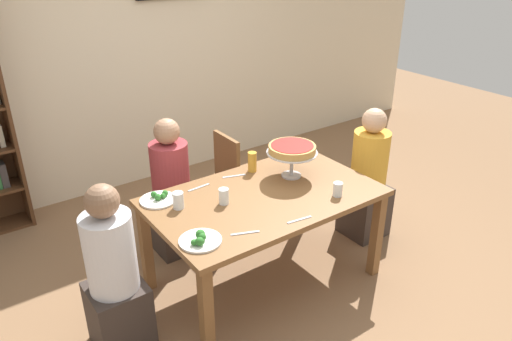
{
  "coord_description": "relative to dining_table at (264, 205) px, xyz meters",
  "views": [
    {
      "loc": [
        -1.81,
        -2.42,
        2.4
      ],
      "look_at": [
        0.0,
        0.1,
        0.89
      ],
      "focal_mm": 34.46,
      "sensor_mm": 36.0,
      "label": 1
    }
  ],
  "objects": [
    {
      "name": "rear_partition",
      "position": [
        0.0,
        2.2,
        0.75
      ],
      "size": [
        8.0,
        0.12,
        2.8
      ],
      "primitive_type": "cube",
      "color": "beige",
      "rests_on": "ground_plane"
    },
    {
      "name": "salad_plate_spare",
      "position": [
        0.58,
        0.35,
        0.11
      ],
      "size": [
        0.23,
        0.23,
        0.07
      ],
      "color": "white",
      "rests_on": "dining_table"
    },
    {
      "name": "cutlery_knife_near",
      "position": [
        -0.32,
        0.36,
        0.09
      ],
      "size": [
        0.18,
        0.03,
        0.0
      ],
      "primitive_type": "cube",
      "rotation": [
        0.0,
        0.0,
        3.22
      ],
      "color": "silver",
      "rests_on": "dining_table"
    },
    {
      "name": "dining_table",
      "position": [
        0.0,
        0.0,
        0.0
      ],
      "size": [
        1.6,
        0.97,
        0.74
      ],
      "color": "brown",
      "rests_on": "ground_plane"
    },
    {
      "name": "cutlery_knife_far",
      "position": [
        -0.02,
        -0.4,
        0.09
      ],
      "size": [
        0.18,
        0.04,
        0.0
      ],
      "primitive_type": "cube",
      "rotation": [
        0.0,
        0.0,
        -0.14
      ],
      "color": "silver",
      "rests_on": "dining_table"
    },
    {
      "name": "beer_glass_amber_tall",
      "position": [
        0.15,
        0.36,
        0.16
      ],
      "size": [
        0.07,
        0.07,
        0.16
      ],
      "primitive_type": "cylinder",
      "color": "gold",
      "rests_on": "dining_table"
    },
    {
      "name": "cutlery_fork_near",
      "position": [
        -0.01,
        0.37,
        0.09
      ],
      "size": [
        0.18,
        0.07,
        0.0
      ],
      "primitive_type": "cube",
      "rotation": [
        0.0,
        0.0,
        2.83
      ],
      "color": "silver",
      "rests_on": "dining_table"
    },
    {
      "name": "ground_plane",
      "position": [
        0.0,
        0.0,
        -0.65
      ],
      "size": [
        12.0,
        12.0,
        0.0
      ],
      "primitive_type": "plane",
      "color": "#846042"
    },
    {
      "name": "cutlery_fork_far",
      "position": [
        -0.39,
        -0.33,
        0.09
      ],
      "size": [
        0.17,
        0.08,
        0.0
      ],
      "primitive_type": "cube",
      "rotation": [
        0.0,
        0.0,
        -0.38
      ],
      "color": "silver",
      "rests_on": "dining_table"
    },
    {
      "name": "water_glass_clear_far",
      "position": [
        -0.57,
        0.19,
        0.14
      ],
      "size": [
        0.07,
        0.07,
        0.12
      ],
      "primitive_type": "cylinder",
      "color": "white",
      "rests_on": "dining_table"
    },
    {
      "name": "diner_head_east",
      "position": [
        1.11,
        0.02,
        -0.16
      ],
      "size": [
        0.34,
        0.34,
        1.15
      ],
      "rotation": [
        0.0,
        0.0,
        3.14
      ],
      "color": "#382D28",
      "rests_on": "ground_plane"
    },
    {
      "name": "water_glass_clear_near",
      "position": [
        -0.3,
        0.06,
        0.14
      ],
      "size": [
        0.07,
        0.07,
        0.11
      ],
      "primitive_type": "cylinder",
      "color": "white",
      "rests_on": "dining_table"
    },
    {
      "name": "chair_far_right",
      "position": [
        0.31,
        0.81,
        -0.17
      ],
      "size": [
        0.4,
        0.4,
        0.87
      ],
      "rotation": [
        0.0,
        0.0,
        -1.57
      ],
      "color": "brown",
      "rests_on": "ground_plane"
    },
    {
      "name": "diner_head_west",
      "position": [
        -1.12,
        0.02,
        -0.16
      ],
      "size": [
        0.34,
        0.34,
        1.15
      ],
      "color": "#382D28",
      "rests_on": "ground_plane"
    },
    {
      "name": "salad_plate_near_diner",
      "position": [
        -0.64,
        0.36,
        0.1
      ],
      "size": [
        0.25,
        0.25,
        0.06
      ],
      "color": "white",
      "rests_on": "dining_table"
    },
    {
      "name": "deep_dish_pizza_stand",
      "position": [
        0.34,
        0.12,
        0.3
      ],
      "size": [
        0.38,
        0.38,
        0.25
      ],
      "color": "silver",
      "rests_on": "dining_table"
    },
    {
      "name": "salad_plate_far_diner",
      "position": [
        -0.66,
        -0.25,
        0.11
      ],
      "size": [
        0.26,
        0.26,
        0.07
      ],
      "color": "white",
      "rests_on": "dining_table"
    },
    {
      "name": "diner_far_left",
      "position": [
        -0.35,
        0.77,
        -0.16
      ],
      "size": [
        0.34,
        0.34,
        1.15
      ],
      "rotation": [
        0.0,
        0.0,
        -1.57
      ],
      "color": "#382D28",
      "rests_on": "ground_plane"
    },
    {
      "name": "water_glass_clear_spare",
      "position": [
        0.41,
        -0.31,
        0.14
      ],
      "size": [
        0.07,
        0.07,
        0.1
      ],
      "primitive_type": "cylinder",
      "color": "white",
      "rests_on": "dining_table"
    }
  ]
}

